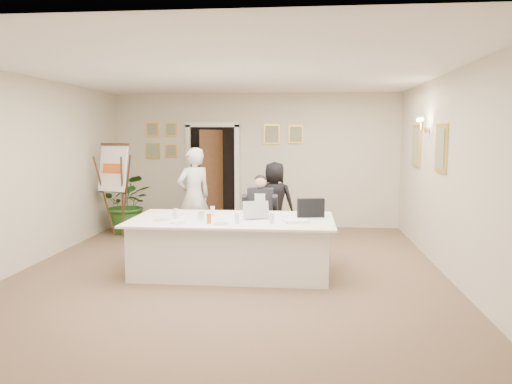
{
  "coord_description": "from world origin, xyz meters",
  "views": [
    {
      "loc": [
        1.03,
        -6.97,
        1.95
      ],
      "look_at": [
        0.3,
        0.6,
        1.07
      ],
      "focal_mm": 35.0,
      "sensor_mm": 36.0,
      "label": 1
    }
  ],
  "objects_px": {
    "flip_chart": "(117,195)",
    "standing_woman": "(274,202)",
    "seated_man": "(260,214)",
    "laptop_bag": "(311,208)",
    "laptop": "(257,208)",
    "standing_man": "(194,196)",
    "steel_jug": "(201,216)",
    "paper_stack": "(296,221)",
    "potted_palm": "(128,203)",
    "conference_table": "(232,245)",
    "oj_glass": "(209,219)"
  },
  "relations": [
    {
      "from": "flip_chart",
      "to": "steel_jug",
      "type": "distance_m",
      "value": 3.16
    },
    {
      "from": "standing_man",
      "to": "laptop_bag",
      "type": "bearing_deg",
      "value": 104.24
    },
    {
      "from": "flip_chart",
      "to": "paper_stack",
      "type": "distance_m",
      "value": 4.15
    },
    {
      "from": "seated_man",
      "to": "flip_chart",
      "type": "relative_size",
      "value": 0.75
    },
    {
      "from": "laptop_bag",
      "to": "paper_stack",
      "type": "relative_size",
      "value": 1.16
    },
    {
      "from": "laptop_bag",
      "to": "paper_stack",
      "type": "distance_m",
      "value": 0.49
    },
    {
      "from": "standing_woman",
      "to": "steel_jug",
      "type": "bearing_deg",
      "value": 81.2
    },
    {
      "from": "standing_woman",
      "to": "laptop_bag",
      "type": "height_order",
      "value": "standing_woman"
    },
    {
      "from": "conference_table",
      "to": "oj_glass",
      "type": "bearing_deg",
      "value": -119.84
    },
    {
      "from": "flip_chart",
      "to": "oj_glass",
      "type": "relative_size",
      "value": 13.44
    },
    {
      "from": "paper_stack",
      "to": "steel_jug",
      "type": "distance_m",
      "value": 1.3
    },
    {
      "from": "seated_man",
      "to": "laptop_bag",
      "type": "height_order",
      "value": "seated_man"
    },
    {
      "from": "laptop",
      "to": "steel_jug",
      "type": "xyz_separation_m",
      "value": [
        -0.75,
        -0.25,
        -0.08
      ]
    },
    {
      "from": "oj_glass",
      "to": "steel_jug",
      "type": "xyz_separation_m",
      "value": [
        -0.16,
        0.25,
        -0.01
      ]
    },
    {
      "from": "steel_jug",
      "to": "flip_chart",
      "type": "bearing_deg",
      "value": 131.55
    },
    {
      "from": "standing_woman",
      "to": "laptop",
      "type": "height_order",
      "value": "standing_woman"
    },
    {
      "from": "seated_man",
      "to": "potted_palm",
      "type": "xyz_separation_m",
      "value": [
        -2.76,
        1.52,
        -0.06
      ]
    },
    {
      "from": "standing_woman",
      "to": "oj_glass",
      "type": "relative_size",
      "value": 11.21
    },
    {
      "from": "seated_man",
      "to": "standing_man",
      "type": "bearing_deg",
      "value": 147.81
    },
    {
      "from": "conference_table",
      "to": "standing_woman",
      "type": "height_order",
      "value": "standing_woman"
    },
    {
      "from": "paper_stack",
      "to": "oj_glass",
      "type": "bearing_deg",
      "value": -169.24
    },
    {
      "from": "standing_woman",
      "to": "paper_stack",
      "type": "bearing_deg",
      "value": 112.09
    },
    {
      "from": "laptop",
      "to": "paper_stack",
      "type": "distance_m",
      "value": 0.63
    },
    {
      "from": "flip_chart",
      "to": "laptop_bag",
      "type": "relative_size",
      "value": 4.57
    },
    {
      "from": "paper_stack",
      "to": "steel_jug",
      "type": "xyz_separation_m",
      "value": [
        -1.3,
        0.03,
        0.04
      ]
    },
    {
      "from": "potted_palm",
      "to": "conference_table",
      "type": "bearing_deg",
      "value": -46.93
    },
    {
      "from": "standing_man",
      "to": "standing_woman",
      "type": "bearing_deg",
      "value": 157.03
    },
    {
      "from": "laptop_bag",
      "to": "steel_jug",
      "type": "bearing_deg",
      "value": -176.92
    },
    {
      "from": "laptop_bag",
      "to": "paper_stack",
      "type": "bearing_deg",
      "value": -127.3
    },
    {
      "from": "potted_palm",
      "to": "paper_stack",
      "type": "height_order",
      "value": "potted_palm"
    },
    {
      "from": "laptop",
      "to": "laptop_bag",
      "type": "bearing_deg",
      "value": -6.78
    },
    {
      "from": "laptop",
      "to": "laptop_bag",
      "type": "relative_size",
      "value": 0.98
    },
    {
      "from": "flip_chart",
      "to": "standing_woman",
      "type": "distance_m",
      "value": 2.97
    },
    {
      "from": "standing_man",
      "to": "oj_glass",
      "type": "xyz_separation_m",
      "value": [
        0.69,
        -2.17,
        -0.02
      ]
    },
    {
      "from": "potted_palm",
      "to": "laptop_bag",
      "type": "distance_m",
      "value": 4.32
    },
    {
      "from": "laptop",
      "to": "laptop_bag",
      "type": "distance_m",
      "value": 0.77
    },
    {
      "from": "laptop",
      "to": "standing_woman",
      "type": "bearing_deg",
      "value": 68.89
    },
    {
      "from": "laptop",
      "to": "laptop_bag",
      "type": "height_order",
      "value": "laptop"
    },
    {
      "from": "conference_table",
      "to": "potted_palm",
      "type": "height_order",
      "value": "potted_palm"
    },
    {
      "from": "flip_chart",
      "to": "paper_stack",
      "type": "height_order",
      "value": "flip_chart"
    },
    {
      "from": "seated_man",
      "to": "oj_glass",
      "type": "bearing_deg",
      "value": -114.88
    },
    {
      "from": "flip_chart",
      "to": "laptop_bag",
      "type": "bearing_deg",
      "value": -28.65
    },
    {
      "from": "conference_table",
      "to": "flip_chart",
      "type": "bearing_deg",
      "value": 138.88
    },
    {
      "from": "conference_table",
      "to": "oj_glass",
      "type": "height_order",
      "value": "oj_glass"
    },
    {
      "from": "paper_stack",
      "to": "steel_jug",
      "type": "height_order",
      "value": "steel_jug"
    },
    {
      "from": "flip_chart",
      "to": "oj_glass",
      "type": "bearing_deg",
      "value": -49.2
    },
    {
      "from": "standing_woman",
      "to": "potted_palm",
      "type": "height_order",
      "value": "standing_woman"
    },
    {
      "from": "potted_palm",
      "to": "laptop",
      "type": "bearing_deg",
      "value": -42.45
    },
    {
      "from": "flip_chart",
      "to": "standing_man",
      "type": "height_order",
      "value": "flip_chart"
    },
    {
      "from": "conference_table",
      "to": "standing_man",
      "type": "distance_m",
      "value": 2.03
    }
  ]
}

